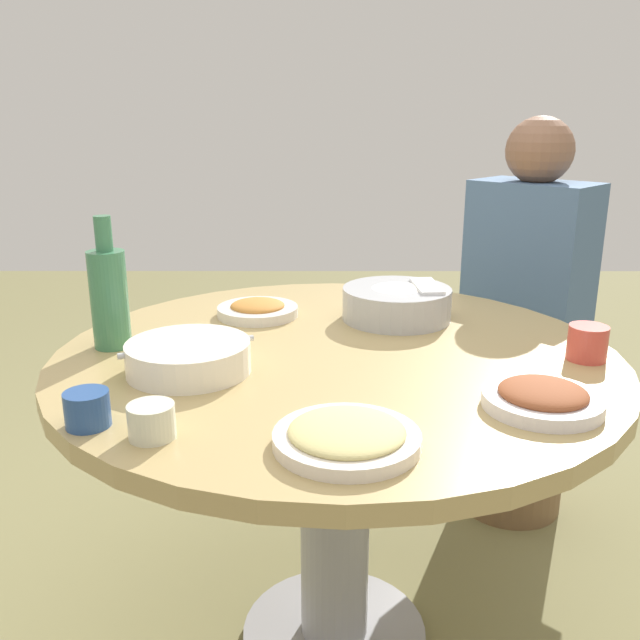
{
  "coord_description": "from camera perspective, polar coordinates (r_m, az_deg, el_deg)",
  "views": [
    {
      "loc": [
        -1.37,
        0.03,
        1.23
      ],
      "look_at": [
        0.03,
        0.03,
        0.8
      ],
      "focal_mm": 38.43,
      "sensor_mm": 36.0,
      "label": 1
    }
  ],
  "objects": [
    {
      "name": "soup_bowl",
      "position": [
        1.35,
        -10.89,
        -3.11
      ],
      "size": [
        0.24,
        0.25,
        0.06
      ],
      "color": "white",
      "rests_on": "round_dining_table"
    },
    {
      "name": "dish_noodles",
      "position": [
        1.05,
        2.24,
        -9.6
      ],
      "size": [
        0.23,
        0.23,
        0.04
      ],
      "color": "white",
      "rests_on": "round_dining_table"
    },
    {
      "name": "diner_left",
      "position": [
        2.12,
        17.0,
        3.89
      ],
      "size": [
        0.47,
        0.47,
        0.76
      ],
      "color": "#2D333D",
      "rests_on": "stool_for_diner_left"
    },
    {
      "name": "tea_cup_far",
      "position": [
        1.49,
        21.38,
        -1.78
      ],
      "size": [
        0.08,
        0.08,
        0.07
      ],
      "primitive_type": "cylinder",
      "color": "#CD483D",
      "rests_on": "round_dining_table"
    },
    {
      "name": "tea_cup_near",
      "position": [
        1.1,
        -13.85,
        -8.18
      ],
      "size": [
        0.07,
        0.07,
        0.05
      ],
      "primitive_type": "cylinder",
      "color": "beige",
      "rests_on": "round_dining_table"
    },
    {
      "name": "round_dining_table",
      "position": [
        1.51,
        1.32,
        -8.09
      ],
      "size": [
        1.19,
        1.19,
        0.74
      ],
      "color": "#99999E",
      "rests_on": "ground"
    },
    {
      "name": "tea_cup_side",
      "position": [
        1.17,
        -18.81,
        -7.03
      ],
      "size": [
        0.07,
        0.07,
        0.06
      ],
      "primitive_type": "cylinder",
      "color": "#294C8B",
      "rests_on": "round_dining_table"
    },
    {
      "name": "green_bottle",
      "position": [
        1.51,
        -17.16,
        1.97
      ],
      "size": [
        0.08,
        0.08,
        0.28
      ],
      "color": "#3E7C55",
      "rests_on": "round_dining_table"
    },
    {
      "name": "dish_tofu_braise",
      "position": [
        1.7,
        -5.21,
        0.89
      ],
      "size": [
        0.2,
        0.2,
        0.04
      ],
      "color": "silver",
      "rests_on": "round_dining_table"
    },
    {
      "name": "rice_bowl",
      "position": [
        1.67,
        6.41,
        1.43
      ],
      "size": [
        0.26,
        0.26,
        0.09
      ],
      "color": "#B2B5BA",
      "rests_on": "round_dining_table"
    },
    {
      "name": "ground",
      "position": [
        1.84,
        1.18,
        -24.94
      ],
      "size": [
        8.0,
        8.0,
        0.0
      ],
      "primitive_type": "plane",
      "color": "olive"
    },
    {
      "name": "stool_for_diner_left",
      "position": [
        2.3,
        15.81,
        -9.54
      ],
      "size": [
        0.32,
        0.32,
        0.46
      ],
      "primitive_type": "cylinder",
      "color": "brown",
      "rests_on": "ground"
    },
    {
      "name": "dish_stirfry",
      "position": [
        1.23,
        18.05,
        -6.16
      ],
      "size": [
        0.2,
        0.2,
        0.04
      ],
      "color": "white",
      "rests_on": "round_dining_table"
    }
  ]
}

